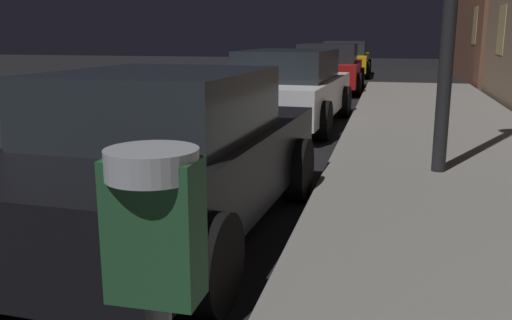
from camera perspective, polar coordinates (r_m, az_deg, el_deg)
parking_meter at (r=1.22m, az=-10.08°, el=-14.10°), size 0.19×0.19×1.36m
car_black at (r=4.85m, az=-9.34°, el=0.47°), size 2.18×4.20×1.43m
car_white at (r=10.61m, az=3.41°, el=7.40°), size 2.15×4.38×1.43m
car_red at (r=17.24m, az=7.43°, el=9.38°), size 2.16×4.22×1.43m
car_yellow_cab at (r=23.69m, az=9.18°, el=10.27°), size 2.13×4.52×1.43m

